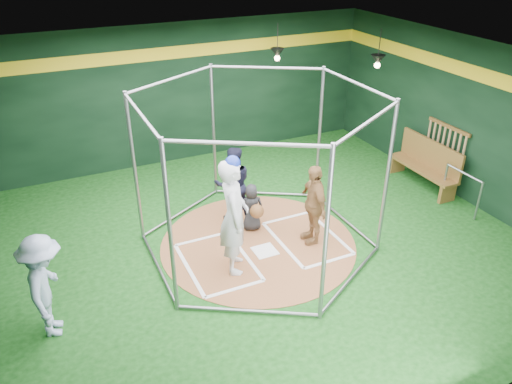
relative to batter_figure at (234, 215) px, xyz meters
name	(u,v)px	position (x,y,z in m)	size (l,w,h in m)	color
room_shell	(258,162)	(0.71, 0.52, 0.65)	(10.10, 9.10, 3.53)	#0D3C0D
clay_disc	(258,243)	(0.71, 0.51, -1.10)	(3.80, 3.80, 0.01)	#975C37
home_plate	(265,251)	(0.71, 0.21, -1.09)	(0.43, 0.43, 0.01)	white
batter_box_left	(217,262)	(-0.24, 0.26, -1.09)	(1.17, 1.77, 0.01)	white
batter_box_right	(307,238)	(1.66, 0.26, -1.09)	(1.17, 1.77, 0.01)	white
batting_cage	(258,175)	(0.71, 0.51, 0.40)	(4.05, 4.67, 3.00)	gray
bat_rack	(445,145)	(5.63, 0.91, -0.05)	(0.07, 1.25, 0.98)	brown
pendant_lamp_near	(277,53)	(2.91, 4.11, 1.64)	(0.34, 0.34, 0.90)	black
pendant_lamp_far	(378,60)	(4.71, 2.51, 1.64)	(0.34, 0.34, 0.90)	black
batter_figure	(234,215)	(0.00, 0.00, 0.00)	(0.74, 0.91, 2.21)	silver
visitor_leopard	(313,204)	(1.71, 0.18, -0.28)	(0.95, 0.39, 1.62)	tan
catcher_figure	(252,208)	(0.82, 1.03, -0.59)	(0.55, 0.60, 0.99)	black
umpire	(233,184)	(0.64, 1.59, -0.28)	(0.79, 0.61, 1.62)	black
bystander_blue	(46,286)	(-3.12, -0.31, -0.26)	(1.10, 0.63, 1.70)	#A7BADD
dugout_bench	(426,163)	(5.34, 1.10, -0.53)	(0.45, 1.93, 1.13)	brown
steel_railing	(462,185)	(5.26, -0.10, -0.51)	(0.05, 1.03, 0.89)	gray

